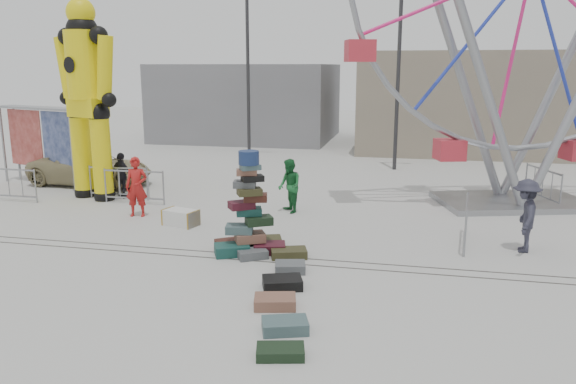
% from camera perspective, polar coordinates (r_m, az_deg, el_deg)
% --- Properties ---
extents(ground, '(90.00, 90.00, 0.00)m').
position_cam_1_polar(ground, '(12.30, -5.42, -7.84)').
color(ground, '#9E9E99').
rests_on(ground, ground).
extents(track_line_near, '(40.00, 0.04, 0.01)m').
position_cam_1_polar(track_line_near, '(12.83, -4.61, -6.91)').
color(track_line_near, '#47443F').
rests_on(track_line_near, ground).
extents(track_line_far, '(40.00, 0.04, 0.01)m').
position_cam_1_polar(track_line_far, '(13.19, -4.10, -6.35)').
color(track_line_far, '#47443F').
rests_on(track_line_far, ground).
extents(building_right, '(12.00, 8.00, 5.00)m').
position_cam_1_polar(building_right, '(31.20, 18.77, 8.71)').
color(building_right, gray).
rests_on(building_right, ground).
extents(building_left, '(10.00, 8.00, 4.40)m').
position_cam_1_polar(building_left, '(34.38, -3.98, 9.14)').
color(building_left, gray).
rests_on(building_left, ground).
extents(lamp_post_right, '(1.41, 0.25, 8.00)m').
position_cam_1_polar(lamp_post_right, '(23.97, 11.42, 12.87)').
color(lamp_post_right, '#2D2D30').
rests_on(lamp_post_right, ground).
extents(lamp_post_left, '(1.41, 0.25, 8.00)m').
position_cam_1_polar(lamp_post_left, '(27.01, -3.91, 13.03)').
color(lamp_post_left, '#2D2D30').
rests_on(lamp_post_left, ground).
extents(suitcase_tower, '(1.84, 1.60, 2.41)m').
position_cam_1_polar(suitcase_tower, '(13.22, -3.96, -3.25)').
color(suitcase_tower, '#184A44').
rests_on(suitcase_tower, ground).
extents(crash_test_dummy, '(2.59, 1.30, 6.57)m').
position_cam_1_polar(crash_test_dummy, '(19.31, -19.76, 9.46)').
color(crash_test_dummy, black).
rests_on(crash_test_dummy, ground).
extents(banner_scaffold, '(3.98, 1.79, 2.87)m').
position_cam_1_polar(banner_scaffold, '(22.30, -23.79, 6.09)').
color(banner_scaffold, gray).
rests_on(banner_scaffold, ground).
extents(steamer_trunk, '(1.04, 0.77, 0.43)m').
position_cam_1_polar(steamer_trunk, '(15.75, -10.84, -2.57)').
color(steamer_trunk, silver).
rests_on(steamer_trunk, ground).
extents(row_case_0, '(0.93, 0.72, 0.20)m').
position_cam_1_polar(row_case_0, '(12.96, 0.09, -6.22)').
color(row_case_0, '#3B391D').
rests_on(row_case_0, ground).
extents(row_case_1, '(0.74, 0.63, 0.20)m').
position_cam_1_polar(row_case_1, '(12.09, 0.22, -7.64)').
color(row_case_1, '#575B5E').
rests_on(row_case_1, ground).
extents(row_case_2, '(0.90, 0.77, 0.21)m').
position_cam_1_polar(row_case_2, '(11.24, -0.58, -9.21)').
color(row_case_2, black).
rests_on(row_case_2, ground).
extents(row_case_3, '(0.85, 0.66, 0.21)m').
position_cam_1_polar(row_case_3, '(10.40, -1.33, -11.09)').
color(row_case_3, '#895845').
rests_on(row_case_3, ground).
extents(row_case_4, '(0.87, 0.70, 0.20)m').
position_cam_1_polar(row_case_4, '(9.53, -0.30, -13.42)').
color(row_case_4, '#456063').
rests_on(row_case_4, ground).
extents(row_case_5, '(0.80, 0.58, 0.16)m').
position_cam_1_polar(row_case_5, '(8.81, -0.78, -15.92)').
color(row_case_5, black).
rests_on(row_case_5, ground).
extents(barricade_dummy_a, '(2.00, 0.13, 1.10)m').
position_cam_1_polar(barricade_dummy_a, '(20.29, -26.51, 0.68)').
color(barricade_dummy_a, gray).
rests_on(barricade_dummy_a, ground).
extents(barricade_dummy_b, '(2.00, 0.17, 1.10)m').
position_cam_1_polar(barricade_dummy_b, '(19.23, -16.83, 0.89)').
color(barricade_dummy_b, gray).
rests_on(barricade_dummy_b, ground).
extents(barricade_dummy_c, '(2.00, 0.12, 1.10)m').
position_cam_1_polar(barricade_dummy_c, '(18.50, -15.36, 0.53)').
color(barricade_dummy_c, gray).
rests_on(barricade_dummy_c, ground).
extents(barricade_wheel_front, '(0.30, 2.00, 1.10)m').
position_cam_1_polar(barricade_wheel_front, '(14.44, 17.63, -2.97)').
color(barricade_wheel_front, gray).
rests_on(barricade_wheel_front, ground).
extents(barricade_wheel_back, '(0.76, 1.92, 1.10)m').
position_cam_1_polar(barricade_wheel_back, '(19.88, 24.44, 0.66)').
color(barricade_wheel_back, gray).
rests_on(barricade_wheel_back, ground).
extents(pedestrian_red, '(0.71, 0.53, 1.75)m').
position_cam_1_polar(pedestrian_red, '(16.85, -15.13, 0.51)').
color(pedestrian_red, '#AF1B19').
rests_on(pedestrian_red, ground).
extents(pedestrian_green, '(0.94, 0.99, 1.61)m').
position_cam_1_polar(pedestrian_green, '(16.71, 0.14, 0.62)').
color(pedestrian_green, '#18612C').
rests_on(pedestrian_green, ground).
extents(pedestrian_black, '(0.97, 0.66, 1.52)m').
position_cam_1_polar(pedestrian_black, '(19.34, -16.53, 1.61)').
color(pedestrian_black, black).
rests_on(pedestrian_black, ground).
extents(pedestrian_grey, '(0.78, 1.20, 1.74)m').
position_cam_1_polar(pedestrian_grey, '(14.29, 22.96, -2.22)').
color(pedestrian_grey, '#292937').
rests_on(pedestrian_grey, ground).
extents(parked_suv, '(4.62, 2.37, 1.25)m').
position_cam_1_polar(parked_suv, '(21.97, -19.41, 2.32)').
color(parked_suv, '#9B8F64').
rests_on(parked_suv, ground).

